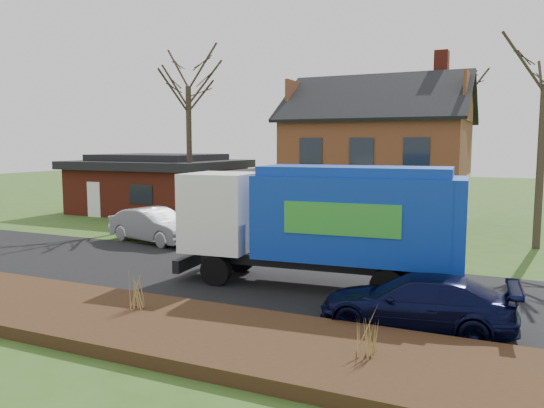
% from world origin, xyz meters
% --- Properties ---
extents(ground, '(120.00, 120.00, 0.00)m').
position_xyz_m(ground, '(0.00, 0.00, 0.00)').
color(ground, '#35531B').
rests_on(ground, ground).
extents(road, '(80.00, 7.00, 0.02)m').
position_xyz_m(road, '(0.00, 0.00, 0.01)').
color(road, black).
rests_on(road, ground).
extents(mulch_verge, '(80.00, 3.50, 0.30)m').
position_xyz_m(mulch_verge, '(0.00, -5.30, 0.15)').
color(mulch_verge, black).
rests_on(mulch_verge, ground).
extents(main_house, '(12.95, 8.95, 9.26)m').
position_xyz_m(main_house, '(1.49, 13.91, 4.03)').
color(main_house, beige).
rests_on(main_house, ground).
extents(ranch_house, '(9.80, 8.20, 3.70)m').
position_xyz_m(ranch_house, '(-12.00, 13.00, 1.81)').
color(ranch_house, maroon).
rests_on(ranch_house, ground).
extents(garbage_truck, '(8.77, 2.98, 3.69)m').
position_xyz_m(garbage_truck, '(3.60, 0.03, 2.13)').
color(garbage_truck, black).
rests_on(garbage_truck, ground).
extents(silver_sedan, '(4.86, 2.64, 1.52)m').
position_xyz_m(silver_sedan, '(-5.65, 3.97, 0.76)').
color(silver_sedan, '#A2A5AA').
rests_on(silver_sedan, ground).
extents(navy_wagon, '(4.60, 2.13, 1.30)m').
position_xyz_m(navy_wagon, '(6.79, -2.61, 0.65)').
color(navy_wagon, black).
rests_on(navy_wagon, ground).
extents(tree_front_west, '(3.52, 3.52, 10.47)m').
position_xyz_m(tree_front_west, '(-7.97, 10.42, 8.63)').
color(tree_front_west, '#393022').
rests_on(tree_front_west, ground).
extents(tree_back, '(3.45, 3.45, 10.93)m').
position_xyz_m(tree_back, '(5.41, 21.16, 9.11)').
color(tree_back, '#413327').
rests_on(tree_back, ground).
extents(grass_clump_mid, '(0.36, 0.30, 1.00)m').
position_xyz_m(grass_clump_mid, '(0.41, -4.76, 0.80)').
color(grass_clump_mid, '#9E7A45').
rests_on(grass_clump_mid, mulch_verge).
extents(grass_clump_east, '(0.36, 0.29, 0.89)m').
position_xyz_m(grass_clump_east, '(6.32, -5.33, 0.75)').
color(grass_clump_east, '#9E8246').
rests_on(grass_clump_east, mulch_verge).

